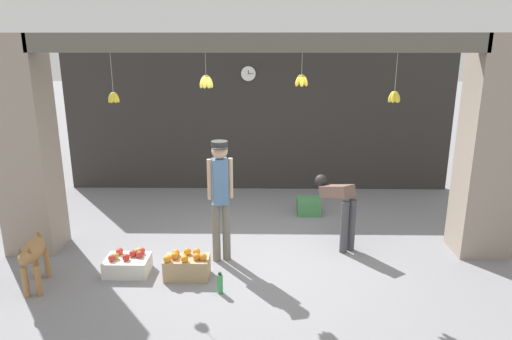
# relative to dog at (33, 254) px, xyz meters

# --- Properties ---
(ground_plane) EXTENTS (60.00, 60.00, 0.00)m
(ground_plane) POSITION_rel_dog_xyz_m (2.67, 0.84, -0.46)
(ground_plane) COLOR gray
(shop_back_wall) EXTENTS (7.69, 0.12, 3.03)m
(shop_back_wall) POSITION_rel_dog_xyz_m (2.67, 4.06, 1.06)
(shop_back_wall) COLOR #2D2B28
(shop_back_wall) RESTS_ON ground_plane
(shop_pillar_left) EXTENTS (0.70, 0.60, 3.03)m
(shop_pillar_left) POSITION_rel_dog_xyz_m (-0.52, 1.14, 1.06)
(shop_pillar_left) COLOR gray
(shop_pillar_left) RESTS_ON ground_plane
(shop_pillar_right) EXTENTS (0.70, 0.60, 3.03)m
(shop_pillar_right) POSITION_rel_dog_xyz_m (5.87, 1.14, 1.06)
(shop_pillar_right) COLOR gray
(shop_pillar_right) RESTS_ON ground_plane
(storefront_awning) EXTENTS (5.79, 0.27, 0.88)m
(storefront_awning) POSITION_rel_dog_xyz_m (2.67, 0.96, 2.44)
(storefront_awning) COLOR #5B564C
(dog) EXTENTS (0.36, 0.86, 0.67)m
(dog) POSITION_rel_dog_xyz_m (0.00, 0.00, 0.00)
(dog) COLOR #9E7042
(dog) RESTS_ON ground_plane
(shopkeeper) EXTENTS (0.34, 0.29, 1.69)m
(shopkeeper) POSITION_rel_dog_xyz_m (2.21, 0.79, 0.54)
(shopkeeper) COLOR #6B665B
(shopkeeper) RESTS_ON ground_plane
(worker_stooping) EXTENTS (0.55, 0.70, 1.00)m
(worker_stooping) POSITION_rel_dog_xyz_m (3.88, 1.27, 0.21)
(worker_stooping) COLOR #424247
(worker_stooping) RESTS_ON ground_plane
(fruit_crate_oranges) EXTENTS (0.57, 0.32, 0.36)m
(fruit_crate_oranges) POSITION_rel_dog_xyz_m (1.80, 0.29, -0.30)
(fruit_crate_oranges) COLOR tan
(fruit_crate_oranges) RESTS_ON ground_plane
(fruit_crate_apples) EXTENTS (0.56, 0.41, 0.30)m
(fruit_crate_apples) POSITION_rel_dog_xyz_m (1.01, 0.40, -0.33)
(fruit_crate_apples) COLOR silver
(fruit_crate_apples) RESTS_ON ground_plane
(produce_box_green) EXTENTS (0.40, 0.35, 0.29)m
(produce_box_green) POSITION_rel_dog_xyz_m (3.58, 2.57, -0.31)
(produce_box_green) COLOR #42844C
(produce_box_green) RESTS_ON ground_plane
(water_bottle) EXTENTS (0.07, 0.07, 0.27)m
(water_bottle) POSITION_rel_dog_xyz_m (2.26, -0.08, -0.33)
(water_bottle) COLOR #38934C
(water_bottle) RESTS_ON ground_plane
(wall_clock) EXTENTS (0.30, 0.03, 0.30)m
(wall_clock) POSITION_rel_dog_xyz_m (2.48, 3.99, 1.88)
(wall_clock) COLOR black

